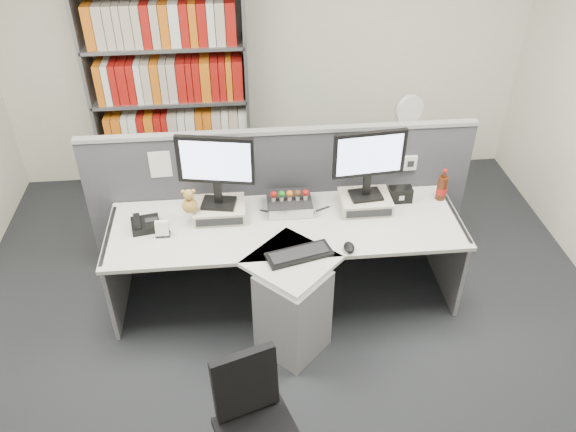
{
  "coord_description": "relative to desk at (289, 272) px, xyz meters",
  "views": [
    {
      "loc": [
        -0.31,
        -2.57,
        3.29
      ],
      "look_at": [
        0.0,
        0.65,
        0.92
      ],
      "focal_mm": 36.37,
      "sensor_mm": 36.0,
      "label": 1
    }
  ],
  "objects": [
    {
      "name": "ground",
      "position": [
        0.0,
        -0.6,
        -0.46
      ],
      "size": [
        5.5,
        5.5,
        0.0
      ],
      "primitive_type": "plane",
      "color": "#27292E",
      "rests_on": "ground"
    },
    {
      "name": "room_shell",
      "position": [
        0.0,
        -0.6,
        1.33
      ],
      "size": [
        5.04,
        5.54,
        2.72
      ],
      "color": "white",
      "rests_on": "ground"
    },
    {
      "name": "partition",
      "position": [
        0.0,
        0.65,
        0.19
      ],
      "size": [
        3.0,
        0.08,
        1.27
      ],
      "color": "#3F4048",
      "rests_on": "ground"
    },
    {
      "name": "desk",
      "position": [
        0.0,
        0.0,
        0.0
      ],
      "size": [
        2.6,
        1.2,
        0.72
      ],
      "color": "silver",
      "rests_on": "ground"
    },
    {
      "name": "monitor_riser_left",
      "position": [
        -0.48,
        0.38,
        0.31
      ],
      "size": [
        0.38,
        0.31,
        0.1
      ],
      "color": "beige",
      "rests_on": "desk"
    },
    {
      "name": "monitor_riser_right",
      "position": [
        0.62,
        0.38,
        0.31
      ],
      "size": [
        0.38,
        0.31,
        0.1
      ],
      "color": "beige",
      "rests_on": "desk"
    },
    {
      "name": "monitor_left",
      "position": [
        -0.48,
        0.38,
        0.7
      ],
      "size": [
        0.55,
        0.22,
        0.56
      ],
      "color": "black",
      "rests_on": "monitor_riser_left"
    },
    {
      "name": "monitor_right",
      "position": [
        0.62,
        0.38,
        0.69
      ],
      "size": [
        0.53,
        0.19,
        0.54
      ],
      "color": "black",
      "rests_on": "monitor_riser_right"
    },
    {
      "name": "desktop_pc",
      "position": [
        0.05,
        0.42,
        0.31
      ],
      "size": [
        0.33,
        0.3,
        0.09
      ],
      "color": "black",
      "rests_on": "desk"
    },
    {
      "name": "figurines",
      "position": [
        0.05,
        0.41,
        0.4
      ],
      "size": [
        0.29,
        0.05,
        0.09
      ],
      "color": "beige",
      "rests_on": "desktop_pc"
    },
    {
      "name": "keyboard",
      "position": [
        0.06,
        -0.14,
        0.28
      ],
      "size": [
        0.48,
        0.28,
        0.03
      ],
      "color": "black",
      "rests_on": "desk"
    },
    {
      "name": "mouse",
      "position": [
        0.41,
        -0.11,
        0.29
      ],
      "size": [
        0.08,
        0.12,
        0.05
      ],
      "primitive_type": "ellipsoid",
      "color": "black",
      "rests_on": "desk"
    },
    {
      "name": "desk_phone",
      "position": [
        -1.02,
        0.28,
        0.3
      ],
      "size": [
        0.23,
        0.22,
        0.09
      ],
      "color": "black",
      "rests_on": "desk"
    },
    {
      "name": "desk_calendar",
      "position": [
        -0.88,
        0.18,
        0.32
      ],
      "size": [
        0.1,
        0.08,
        0.12
      ],
      "color": "black",
      "rests_on": "desk"
    },
    {
      "name": "plush_toy",
      "position": [
        -0.69,
        0.31,
        0.45
      ],
      "size": [
        0.11,
        0.11,
        0.19
      ],
      "color": "olive",
      "rests_on": "monitor_riser_left"
    },
    {
      "name": "speaker",
      "position": [
        0.9,
        0.44,
        0.32
      ],
      "size": [
        0.18,
        0.1,
        0.12
      ],
      "primitive_type": "cube",
      "color": "black",
      "rests_on": "desk"
    },
    {
      "name": "cola_bottle",
      "position": [
        1.23,
        0.44,
        0.36
      ],
      "size": [
        0.08,
        0.08,
        0.26
      ],
      "color": "#3F190A",
      "rests_on": "desk"
    },
    {
      "name": "shelving_unit",
      "position": [
        -0.9,
        1.85,
        0.52
      ],
      "size": [
        1.41,
        0.4,
        2.0
      ],
      "color": "gray",
      "rests_on": "ground"
    },
    {
      "name": "filing_cabinet",
      "position": [
        1.2,
        1.4,
        -0.11
      ],
      "size": [
        0.45,
        0.61,
        0.7
      ],
      "color": "gray",
      "rests_on": "ground"
    },
    {
      "name": "desk_fan",
      "position": [
        1.2,
        1.4,
        0.53
      ],
      "size": [
        0.27,
        0.17,
        0.46
      ],
      "color": "white",
      "rests_on": "filing_cabinet"
    },
    {
      "name": "office_chair",
      "position": [
        -0.31,
        -1.25,
        0.02
      ],
      "size": [
        0.59,
        0.57,
        0.88
      ],
      "color": "silver",
      "rests_on": "ground"
    }
  ]
}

